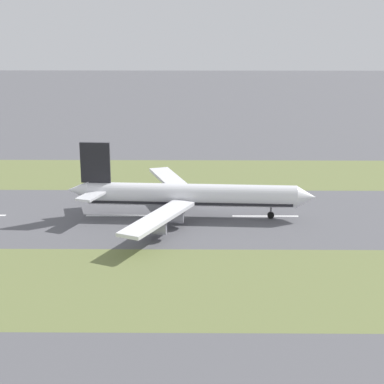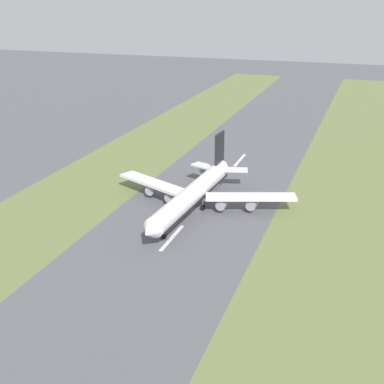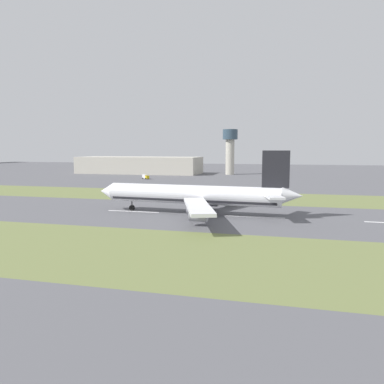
# 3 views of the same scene
# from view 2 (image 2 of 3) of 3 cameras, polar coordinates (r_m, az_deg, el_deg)

# --- Properties ---
(ground_plane) EXTENTS (800.00, 800.00, 0.00)m
(ground_plane) POSITION_cam_2_polar(r_m,az_deg,el_deg) (174.83, 0.44, -1.95)
(ground_plane) COLOR #56565B
(grass_median_west) EXTENTS (40.00, 600.00, 0.01)m
(grass_median_west) POSITION_cam_2_polar(r_m,az_deg,el_deg) (167.25, 15.24, -3.82)
(grass_median_west) COLOR olive
(grass_median_west) RESTS_ON ground
(grass_median_east) EXTENTS (40.00, 600.00, 0.01)m
(grass_median_east) POSITION_cam_2_polar(r_m,az_deg,el_deg) (192.88, -12.34, -0.22)
(grass_median_east) COLOR olive
(grass_median_east) RESTS_ON ground
(centreline_dash_near) EXTENTS (1.20, 18.00, 0.01)m
(centreline_dash_near) POSITION_cam_2_polar(r_m,az_deg,el_deg) (227.28, 5.11, 3.40)
(centreline_dash_near) COLOR silver
(centreline_dash_near) RESTS_ON ground
(centreline_dash_mid) EXTENTS (1.20, 18.00, 0.01)m
(centreline_dash_mid) POSITION_cam_2_polar(r_m,az_deg,el_deg) (190.75, 2.16, 0.02)
(centreline_dash_mid) COLOR silver
(centreline_dash_mid) RESTS_ON ground
(centreline_dash_far) EXTENTS (1.20, 18.00, 0.01)m
(centreline_dash_far) POSITION_cam_2_polar(r_m,az_deg,el_deg) (155.92, -2.16, -4.90)
(centreline_dash_far) COLOR silver
(centreline_dash_far) RESTS_ON ground
(airplane_main_jet) EXTENTS (64.04, 67.20, 20.20)m
(airplane_main_jet) POSITION_cam_2_polar(r_m,az_deg,el_deg) (172.66, 0.24, -0.10)
(airplane_main_jet) COLOR white
(airplane_main_jet) RESTS_ON ground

